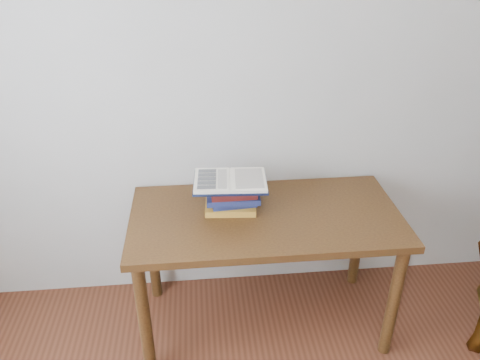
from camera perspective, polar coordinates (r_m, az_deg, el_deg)
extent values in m
cube|color=#BAB8B0|center=(2.36, -0.02, 12.98)|extent=(3.50, 0.04, 2.60)
cube|color=#4C2F13|center=(2.29, 3.14, -4.56)|extent=(1.32, 0.66, 0.04)
cylinder|color=#4C2F13|center=(2.30, -11.57, -16.34)|extent=(0.06, 0.06, 0.67)
cylinder|color=#4C2F13|center=(2.46, 18.21, -13.92)|extent=(0.06, 0.06, 0.67)
cylinder|color=#4C2F13|center=(2.71, -10.66, -8.24)|extent=(0.06, 0.06, 0.67)
cylinder|color=#4C2F13|center=(2.84, 14.23, -6.70)|extent=(0.06, 0.06, 0.67)
cube|color=#A46F25|center=(2.30, -1.17, -3.30)|extent=(0.26, 0.16, 0.03)
cube|color=navy|center=(2.30, -0.82, -2.49)|extent=(0.22, 0.14, 0.03)
cube|color=navy|center=(2.27, -0.87, -1.97)|extent=(0.26, 0.16, 0.03)
cube|color=maroon|center=(2.26, -0.81, -1.27)|extent=(0.22, 0.15, 0.03)
cube|color=navy|center=(2.25, -1.34, -0.49)|extent=(0.20, 0.16, 0.03)
cube|color=black|center=(2.23, -1.21, -0.29)|extent=(0.36, 0.26, 0.01)
cube|color=beige|center=(2.23, -3.45, -0.05)|extent=(0.18, 0.24, 0.02)
cube|color=beige|center=(2.23, 1.03, 0.03)|extent=(0.18, 0.24, 0.02)
cylinder|color=beige|center=(2.23, -1.21, -0.04)|extent=(0.03, 0.23, 0.01)
cube|color=black|center=(2.29, -4.01, 1.11)|extent=(0.09, 0.04, 0.00)
cube|color=black|center=(2.26, -4.03, 0.64)|extent=(0.09, 0.04, 0.00)
cube|color=black|center=(2.22, -4.06, 0.15)|extent=(0.09, 0.04, 0.00)
cube|color=black|center=(2.19, -4.09, -0.35)|extent=(0.09, 0.04, 0.00)
cube|color=black|center=(2.15, -4.11, -0.87)|extent=(0.09, 0.04, 0.00)
cube|color=beige|center=(2.22, -2.17, 0.18)|extent=(0.05, 0.19, 0.00)
cube|color=beige|center=(2.22, 1.12, 0.24)|extent=(0.14, 0.20, 0.00)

